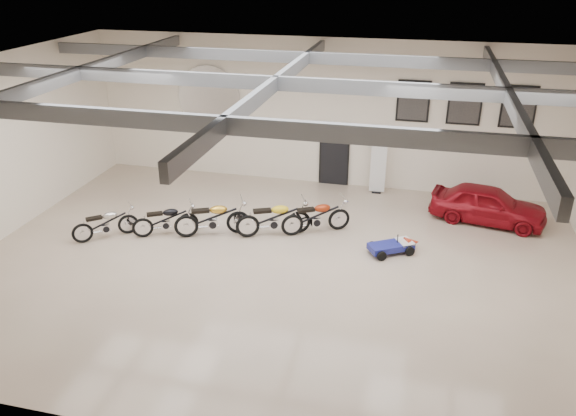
% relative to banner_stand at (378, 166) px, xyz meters
% --- Properties ---
extents(floor, '(16.00, 12.00, 0.01)m').
position_rel_banner_stand_xyz_m(floor, '(-2.06, -5.50, -0.94)').
color(floor, '#C3AD95').
rests_on(floor, ground).
extents(ceiling, '(16.00, 12.00, 0.01)m').
position_rel_banner_stand_xyz_m(ceiling, '(-2.06, -5.50, 4.06)').
color(ceiling, slate).
rests_on(ceiling, back_wall).
extents(back_wall, '(16.00, 0.02, 5.00)m').
position_rel_banner_stand_xyz_m(back_wall, '(-2.06, 0.50, 1.56)').
color(back_wall, white).
rests_on(back_wall, floor).
extents(ceiling_beams, '(15.80, 11.80, 0.32)m').
position_rel_banner_stand_xyz_m(ceiling_beams, '(-2.06, -5.50, 3.81)').
color(ceiling_beams, slate).
rests_on(ceiling_beams, ceiling).
extents(door, '(0.92, 0.08, 2.10)m').
position_rel_banner_stand_xyz_m(door, '(-1.56, 0.45, 0.11)').
color(door, black).
rests_on(door, back_wall).
extents(logo_plaque, '(2.30, 0.06, 1.16)m').
position_rel_banner_stand_xyz_m(logo_plaque, '(-6.06, 0.45, 1.86)').
color(logo_plaque, silver).
rests_on(logo_plaque, back_wall).
extents(poster_left, '(1.05, 0.08, 1.35)m').
position_rel_banner_stand_xyz_m(poster_left, '(0.94, 0.46, 2.16)').
color(poster_left, black).
rests_on(poster_left, back_wall).
extents(poster_mid, '(1.05, 0.08, 1.35)m').
position_rel_banner_stand_xyz_m(poster_mid, '(2.54, 0.46, 2.16)').
color(poster_mid, black).
rests_on(poster_mid, back_wall).
extents(poster_right, '(1.05, 0.08, 1.35)m').
position_rel_banner_stand_xyz_m(poster_right, '(4.14, 0.46, 2.16)').
color(poster_right, black).
rests_on(poster_right, back_wall).
extents(oil_sign, '(0.72, 0.10, 0.72)m').
position_rel_banner_stand_xyz_m(oil_sign, '(-0.16, 0.45, 0.76)').
color(oil_sign, white).
rests_on(oil_sign, back_wall).
extents(banner_stand, '(0.52, 0.23, 1.89)m').
position_rel_banner_stand_xyz_m(banner_stand, '(0.00, 0.00, 0.00)').
color(banner_stand, white).
rests_on(banner_stand, floor).
extents(motorcycle_silver, '(1.74, 1.61, 0.94)m').
position_rel_banner_stand_xyz_m(motorcycle_silver, '(-7.20, -5.18, -0.47)').
color(motorcycle_silver, silver).
rests_on(motorcycle_silver, floor).
extents(motorcycle_black, '(1.88, 1.39, 0.96)m').
position_rel_banner_stand_xyz_m(motorcycle_black, '(-5.62, -4.57, -0.47)').
color(motorcycle_black, silver).
rests_on(motorcycle_black, floor).
extents(motorcycle_gold, '(2.21, 1.47, 1.10)m').
position_rel_banner_stand_xyz_m(motorcycle_gold, '(-4.30, -4.29, -0.39)').
color(motorcycle_gold, silver).
rests_on(motorcycle_gold, floor).
extents(motorcycle_yellow, '(2.21, 1.47, 1.11)m').
position_rel_banner_stand_xyz_m(motorcycle_yellow, '(-2.59, -3.88, -0.39)').
color(motorcycle_yellow, silver).
rests_on(motorcycle_yellow, floor).
extents(motorcycle_red, '(2.08, 1.54, 1.06)m').
position_rel_banner_stand_xyz_m(motorcycle_red, '(-1.44, -3.43, -0.42)').
color(motorcycle_red, silver).
rests_on(motorcycle_red, floor).
extents(go_kart, '(1.62, 1.36, 0.54)m').
position_rel_banner_stand_xyz_m(go_kart, '(0.89, -4.10, -0.67)').
color(go_kart, navy).
rests_on(go_kart, floor).
extents(vintage_car, '(1.95, 3.54, 1.14)m').
position_rel_banner_stand_xyz_m(vintage_car, '(3.44, -1.50, -0.37)').
color(vintage_car, maroon).
rests_on(vintage_car, floor).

